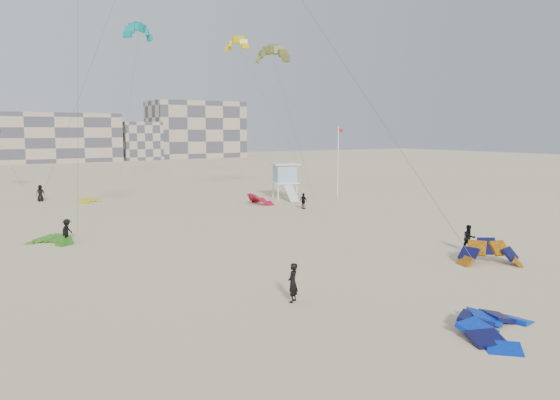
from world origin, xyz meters
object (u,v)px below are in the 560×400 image
kite_ground_blue (498,333)px  kite_ground_orange (490,264)px  kitesurfer_main (293,283)px  lifeguard_tower_near (285,181)px

kite_ground_blue → kite_ground_orange: (8.84, 7.13, 0.00)m
kitesurfer_main → lifeguard_tower_near: 37.70m
kite_ground_orange → kitesurfer_main: kitesurfer_main is taller
kite_ground_blue → kite_ground_orange: kite_ground_orange is taller
kite_ground_orange → lifeguard_tower_near: 32.87m
kite_ground_blue → lifeguard_tower_near: size_ratio=0.71×
kite_ground_blue → kitesurfer_main: 8.67m
lifeguard_tower_near → kite_ground_orange: bearing=-85.2°
lifeguard_tower_near → kitesurfer_main: bearing=-105.8°
kite_ground_orange → lifeguard_tower_near: size_ratio=0.60×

